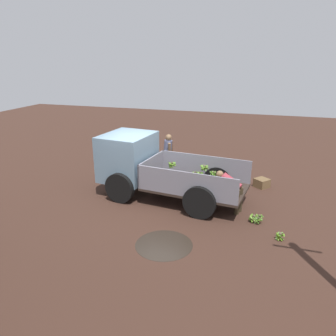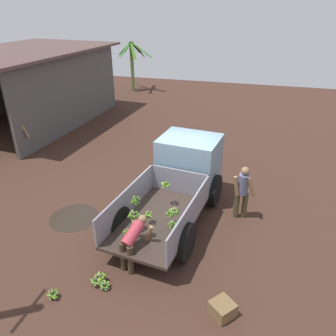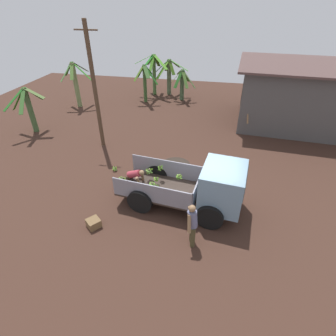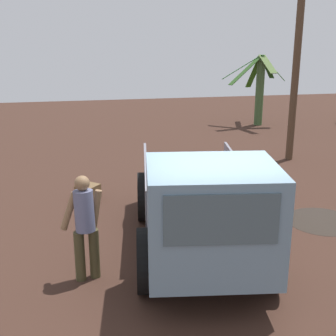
{
  "view_description": "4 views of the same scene",
  "coord_description": "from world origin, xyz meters",
  "px_view_note": "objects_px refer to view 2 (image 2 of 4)",
  "views": [
    {
      "loc": [
        -3.81,
        9.45,
        4.48
      ],
      "look_at": [
        -0.95,
        0.21,
        1.16
      ],
      "focal_mm": 35.0,
      "sensor_mm": 36.0,
      "label": 1
    },
    {
      "loc": [
        -8.56,
        -2.2,
        5.74
      ],
      "look_at": [
        -0.37,
        0.12,
        1.41
      ],
      "focal_mm": 35.0,
      "sensor_mm": 36.0,
      "label": 2
    },
    {
      "loc": [
        0.21,
        -8.1,
        7.06
      ],
      "look_at": [
        -1.53,
        0.33,
        1.34
      ],
      "focal_mm": 28.0,
      "sensor_mm": 36.0,
      "label": 3
    },
    {
      "loc": [
        6.47,
        -1.97,
        3.88
      ],
      "look_at": [
        -0.95,
        -0.64,
        1.52
      ],
      "focal_mm": 50.0,
      "sensor_mm": 36.0,
      "label": 4
    }
  ],
  "objects_px": {
    "person_worker_loading": "(133,240)",
    "banana_bunch_on_ground_1": "(96,281)",
    "banana_bunch_on_ground_0": "(105,285)",
    "wooden_crate_0": "(222,309)",
    "cargo_truck": "(183,173)",
    "person_foreground_visitor": "(243,190)",
    "banana_bunch_on_ground_3": "(53,294)",
    "banana_bunch_on_ground_2": "(100,277)",
    "person_bystander_near_shed": "(22,135)"
  },
  "relations": [
    {
      "from": "banana_bunch_on_ground_2",
      "to": "cargo_truck",
      "type": "bearing_deg",
      "value": -15.2
    },
    {
      "from": "banana_bunch_on_ground_2",
      "to": "wooden_crate_0",
      "type": "distance_m",
      "value": 2.8
    },
    {
      "from": "person_bystander_near_shed",
      "to": "banana_bunch_on_ground_3",
      "type": "xyz_separation_m",
      "value": [
        -6.27,
        -5.42,
        -0.76
      ]
    },
    {
      "from": "banana_bunch_on_ground_0",
      "to": "banana_bunch_on_ground_3",
      "type": "xyz_separation_m",
      "value": [
        -0.55,
        0.96,
        0.03
      ]
    },
    {
      "from": "cargo_truck",
      "to": "person_worker_loading",
      "type": "bearing_deg",
      "value": 177.78
    },
    {
      "from": "person_worker_loading",
      "to": "banana_bunch_on_ground_2",
      "type": "distance_m",
      "value": 1.1
    },
    {
      "from": "person_bystander_near_shed",
      "to": "banana_bunch_on_ground_3",
      "type": "distance_m",
      "value": 8.32
    },
    {
      "from": "person_worker_loading",
      "to": "banana_bunch_on_ground_2",
      "type": "bearing_deg",
      "value": 160.75
    },
    {
      "from": "person_worker_loading",
      "to": "banana_bunch_on_ground_1",
      "type": "bearing_deg",
      "value": 162.2
    },
    {
      "from": "cargo_truck",
      "to": "person_bystander_near_shed",
      "type": "relative_size",
      "value": 3.11
    },
    {
      "from": "person_foreground_visitor",
      "to": "banana_bunch_on_ground_0",
      "type": "height_order",
      "value": "person_foreground_visitor"
    },
    {
      "from": "banana_bunch_on_ground_2",
      "to": "banana_bunch_on_ground_3",
      "type": "relative_size",
      "value": 1.23
    },
    {
      "from": "cargo_truck",
      "to": "banana_bunch_on_ground_3",
      "type": "distance_m",
      "value": 4.91
    },
    {
      "from": "banana_bunch_on_ground_1",
      "to": "banana_bunch_on_ground_3",
      "type": "bearing_deg",
      "value": 129.0
    },
    {
      "from": "wooden_crate_0",
      "to": "person_bystander_near_shed",
      "type": "bearing_deg",
      "value": 57.66
    },
    {
      "from": "person_foreground_visitor",
      "to": "banana_bunch_on_ground_3",
      "type": "bearing_deg",
      "value": -54.74
    },
    {
      "from": "person_foreground_visitor",
      "to": "wooden_crate_0",
      "type": "xyz_separation_m",
      "value": [
        -3.56,
        0.06,
        -0.78
      ]
    },
    {
      "from": "person_worker_loading",
      "to": "banana_bunch_on_ground_2",
      "type": "height_order",
      "value": "person_worker_loading"
    },
    {
      "from": "person_bystander_near_shed",
      "to": "banana_bunch_on_ground_3",
      "type": "bearing_deg",
      "value": 20.41
    },
    {
      "from": "banana_bunch_on_ground_1",
      "to": "wooden_crate_0",
      "type": "height_order",
      "value": "wooden_crate_0"
    },
    {
      "from": "person_foreground_visitor",
      "to": "banana_bunch_on_ground_2",
      "type": "height_order",
      "value": "person_foreground_visitor"
    },
    {
      "from": "person_worker_loading",
      "to": "banana_bunch_on_ground_3",
      "type": "height_order",
      "value": "person_worker_loading"
    },
    {
      "from": "cargo_truck",
      "to": "banana_bunch_on_ground_1",
      "type": "height_order",
      "value": "cargo_truck"
    },
    {
      "from": "cargo_truck",
      "to": "banana_bunch_on_ground_3",
      "type": "height_order",
      "value": "cargo_truck"
    },
    {
      "from": "banana_bunch_on_ground_3",
      "to": "banana_bunch_on_ground_1",
      "type": "bearing_deg",
      "value": -51.0
    },
    {
      "from": "cargo_truck",
      "to": "person_foreground_visitor",
      "type": "distance_m",
      "value": 1.86
    },
    {
      "from": "person_foreground_visitor",
      "to": "wooden_crate_0",
      "type": "bearing_deg",
      "value": -14.42
    },
    {
      "from": "person_worker_loading",
      "to": "banana_bunch_on_ground_2",
      "type": "relative_size",
      "value": 4.16
    },
    {
      "from": "banana_bunch_on_ground_1",
      "to": "cargo_truck",
      "type": "bearing_deg",
      "value": -15.44
    },
    {
      "from": "person_bystander_near_shed",
      "to": "wooden_crate_0",
      "type": "relative_size",
      "value": 3.59
    },
    {
      "from": "banana_bunch_on_ground_1",
      "to": "banana_bunch_on_ground_2",
      "type": "height_order",
      "value": "banana_bunch_on_ground_2"
    },
    {
      "from": "cargo_truck",
      "to": "person_bystander_near_shed",
      "type": "xyz_separation_m",
      "value": [
        1.8,
        7.22,
        -0.19
      ]
    },
    {
      "from": "cargo_truck",
      "to": "person_foreground_visitor",
      "type": "height_order",
      "value": "cargo_truck"
    },
    {
      "from": "banana_bunch_on_ground_3",
      "to": "cargo_truck",
      "type": "bearing_deg",
      "value": -21.92
    },
    {
      "from": "person_foreground_visitor",
      "to": "person_worker_loading",
      "type": "xyz_separation_m",
      "value": [
        -2.7,
        2.31,
        -0.19
      ]
    },
    {
      "from": "banana_bunch_on_ground_1",
      "to": "wooden_crate_0",
      "type": "xyz_separation_m",
      "value": [
        -0.01,
        -2.84,
        0.04
      ]
    },
    {
      "from": "person_worker_loading",
      "to": "banana_bunch_on_ground_2",
      "type": "xyz_separation_m",
      "value": [
        -0.74,
        0.54,
        -0.61
      ]
    },
    {
      "from": "person_worker_loading",
      "to": "banana_bunch_on_ground_3",
      "type": "distance_m",
      "value": 2.04
    },
    {
      "from": "person_worker_loading",
      "to": "wooden_crate_0",
      "type": "xyz_separation_m",
      "value": [
        -0.85,
        -2.25,
        -0.59
      ]
    },
    {
      "from": "person_worker_loading",
      "to": "cargo_truck",
      "type": "bearing_deg",
      "value": 8.01
    },
    {
      "from": "person_worker_loading",
      "to": "banana_bunch_on_ground_0",
      "type": "xyz_separation_m",
      "value": [
        -0.88,
        0.35,
        -0.65
      ]
    },
    {
      "from": "person_worker_loading",
      "to": "banana_bunch_on_ground_1",
      "type": "relative_size",
      "value": 4.44
    },
    {
      "from": "banana_bunch_on_ground_1",
      "to": "banana_bunch_on_ground_3",
      "type": "relative_size",
      "value": 1.15
    },
    {
      "from": "person_bystander_near_shed",
      "to": "banana_bunch_on_ground_1",
      "type": "distance_m",
      "value": 8.41
    },
    {
      "from": "person_foreground_visitor",
      "to": "person_bystander_near_shed",
      "type": "xyz_separation_m",
      "value": [
        2.14,
        9.05,
        -0.06
      ]
    },
    {
      "from": "banana_bunch_on_ground_0",
      "to": "banana_bunch_on_ground_3",
      "type": "distance_m",
      "value": 1.11
    },
    {
      "from": "person_worker_loading",
      "to": "banana_bunch_on_ground_3",
      "type": "bearing_deg",
      "value": 154.52
    },
    {
      "from": "person_foreground_visitor",
      "to": "wooden_crate_0",
      "type": "height_order",
      "value": "person_foreground_visitor"
    },
    {
      "from": "person_worker_loading",
      "to": "wooden_crate_0",
      "type": "distance_m",
      "value": 2.48
    },
    {
      "from": "person_bystander_near_shed",
      "to": "banana_bunch_on_ground_0",
      "type": "height_order",
      "value": "person_bystander_near_shed"
    }
  ]
}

